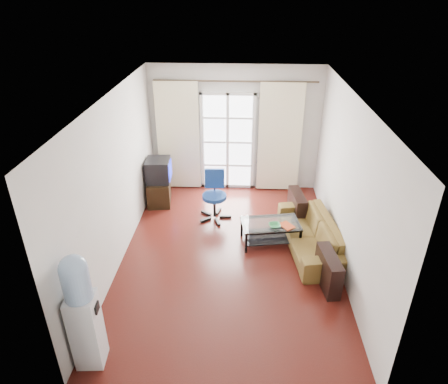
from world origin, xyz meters
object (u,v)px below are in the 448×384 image
object	(u,v)px
crt_tv	(157,170)
water_cooler	(82,310)
coffee_table	(270,230)
task_chair	(215,204)
sofa	(311,234)
tv_stand	(159,192)

from	to	relation	value
crt_tv	water_cooler	distance (m)	3.99
coffee_table	task_chair	size ratio (longest dim) A/B	1.12
crt_tv	task_chair	distance (m)	1.39
sofa	coffee_table	distance (m)	0.70
task_chair	tv_stand	bearing A→B (deg)	153.42
sofa	coffee_table	bearing A→B (deg)	-108.46
sofa	task_chair	size ratio (longest dim) A/B	2.08
tv_stand	task_chair	world-z (taller)	task_chair
coffee_table	water_cooler	size ratio (longest dim) A/B	0.68
sofa	water_cooler	world-z (taller)	water_cooler
tv_stand	water_cooler	bearing A→B (deg)	-98.69
coffee_table	water_cooler	world-z (taller)	water_cooler
coffee_table	tv_stand	size ratio (longest dim) A/B	1.58
sofa	tv_stand	world-z (taller)	sofa
sofa	crt_tv	size ratio (longest dim) A/B	3.67
crt_tv	water_cooler	bearing A→B (deg)	-94.39
coffee_table	crt_tv	xyz separation A→B (m)	(-2.24, 1.36, 0.47)
crt_tv	task_chair	world-z (taller)	crt_tv
coffee_table	tv_stand	distance (m)	2.62
crt_tv	task_chair	bearing A→B (deg)	-28.18
task_chair	water_cooler	world-z (taller)	water_cooler
task_chair	water_cooler	distance (m)	3.70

